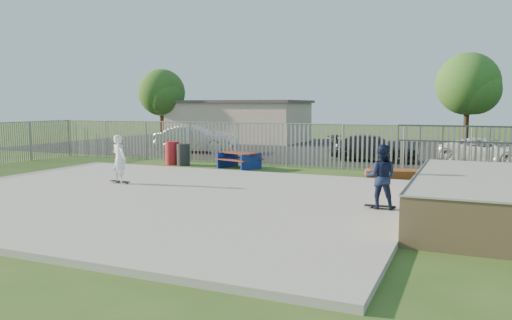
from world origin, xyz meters
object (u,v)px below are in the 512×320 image
at_px(funbox, 395,175).
at_px(car_white, 488,151).
at_px(trash_bin_red, 172,153).
at_px(tree_mid, 468,84).
at_px(car_silver, 197,139).
at_px(skater_white, 119,159).
at_px(car_dark, 373,148).
at_px(tree_left, 162,93).
at_px(picnic_table, 239,160).
at_px(skater_navy, 381,177).
at_px(trash_bin_grey, 183,155).

relative_size(funbox, car_white, 0.45).
height_order(trash_bin_red, tree_mid, tree_mid).
height_order(car_silver, car_white, car_silver).
height_order(car_silver, skater_white, skater_white).
relative_size(funbox, car_dark, 0.46).
height_order(car_dark, tree_left, tree_left).
distance_m(car_silver, tree_mid, 17.86).
bearing_deg(picnic_table, car_dark, 63.10).
height_order(picnic_table, car_dark, car_dark).
xyz_separation_m(trash_bin_red, skater_navy, (10.98, -7.13, 0.43)).
distance_m(car_dark, tree_mid, 11.43).
distance_m(tree_left, skater_navy, 28.75).
bearing_deg(trash_bin_red, car_dark, 30.95).
relative_size(picnic_table, funbox, 1.02).
relative_size(funbox, skater_white, 1.21).
bearing_deg(trash_bin_grey, skater_white, -78.17).
distance_m(funbox, car_dark, 6.17).
relative_size(funbox, skater_navy, 1.21).
bearing_deg(skater_navy, trash_bin_red, -37.75).
xyz_separation_m(car_dark, skater_navy, (2.39, -12.28, 0.32)).
distance_m(trash_bin_red, car_dark, 10.02).
distance_m(trash_bin_red, car_white, 15.24).
bearing_deg(car_dark, tree_left, 70.41).
bearing_deg(tree_left, car_white, -16.30).
distance_m(trash_bin_red, car_silver, 6.07).
bearing_deg(tree_left, trash_bin_red, -54.53).
height_order(picnic_table, skater_navy, skater_navy).
bearing_deg(tree_left, skater_white, -59.88).
height_order(car_white, tree_left, tree_left).
bearing_deg(car_dark, car_silver, 91.11).
relative_size(picnic_table, car_dark, 0.47).
bearing_deg(car_dark, tree_mid, -18.55).
distance_m(funbox, skater_navy, 6.49).
relative_size(trash_bin_red, trash_bin_grey, 1.08).
height_order(trash_bin_red, tree_left, tree_left).
height_order(picnic_table, trash_bin_grey, trash_bin_grey).
distance_m(skater_navy, skater_white, 9.03).
relative_size(trash_bin_red, tree_mid, 0.18).
distance_m(picnic_table, skater_navy, 10.31).
bearing_deg(tree_left, funbox, -34.83).
bearing_deg(skater_white, funbox, -130.66).
distance_m(trash_bin_red, trash_bin_grey, 0.66).
bearing_deg(tree_mid, funbox, -98.35).
distance_m(tree_left, skater_white, 22.66).
xyz_separation_m(funbox, car_silver, (-12.45, 6.44, 0.63)).
height_order(car_white, skater_navy, skater_navy).
xyz_separation_m(car_white, tree_left, (-23.20, 6.78, 3.15)).
relative_size(funbox, tree_left, 0.36).
bearing_deg(picnic_table, tree_mid, 76.08).
bearing_deg(car_white, car_dark, 121.17).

